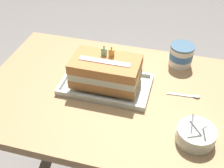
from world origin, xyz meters
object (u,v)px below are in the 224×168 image
(foil_tray, at_px, (106,85))
(birthday_cake, at_px, (106,71))
(ice_cream_tub, at_px, (181,55))
(serving_spoon_near_tray, at_px, (190,96))
(bowl_stack, at_px, (196,135))

(foil_tray, height_order, birthday_cake, birthday_cake)
(birthday_cake, xyz_separation_m, ice_cream_tub, (0.28, 0.24, -0.03))
(birthday_cake, distance_m, serving_spoon_near_tray, 0.35)
(ice_cream_tub, xyz_separation_m, serving_spoon_near_tray, (0.06, -0.21, -0.05))
(bowl_stack, bearing_deg, ice_cream_tub, 101.65)
(bowl_stack, height_order, serving_spoon_near_tray, bowl_stack)
(bowl_stack, height_order, ice_cream_tub, bowl_stack)
(bowl_stack, distance_m, serving_spoon_near_tray, 0.22)
(foil_tray, height_order, serving_spoon_near_tray, foil_tray)
(foil_tray, xyz_separation_m, bowl_stack, (0.37, -0.19, 0.02))
(birthday_cake, xyz_separation_m, bowl_stack, (0.37, -0.19, -0.05))
(serving_spoon_near_tray, bearing_deg, birthday_cake, -175.10)
(ice_cream_tub, bearing_deg, birthday_cake, -139.34)
(foil_tray, xyz_separation_m, serving_spoon_near_tray, (0.34, 0.03, -0.00))
(foil_tray, distance_m, birthday_cake, 0.07)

